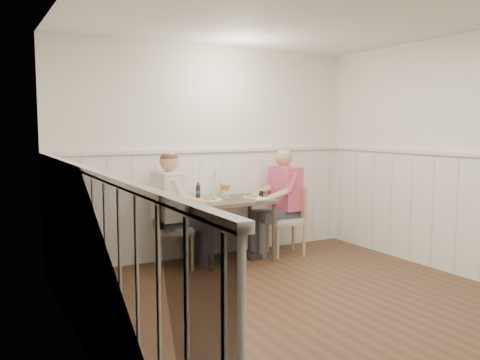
{
  "coord_description": "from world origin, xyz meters",
  "views": [
    {
      "loc": [
        -2.68,
        -3.51,
        1.62
      ],
      "look_at": [
        0.1,
        1.64,
        1.0
      ],
      "focal_mm": 38.0,
      "sensor_mm": 36.0,
      "label": 1
    }
  ],
  "objects": [
    {
      "name": "ground_plane",
      "position": [
        0.0,
        0.0,
        0.0
      ],
      "size": [
        4.5,
        4.5,
        0.0
      ],
      "primitive_type": "plane",
      "color": "#442D1B"
    },
    {
      "name": "room_shell",
      "position": [
        0.0,
        0.0,
        1.52
      ],
      "size": [
        4.04,
        4.54,
        2.6
      ],
      "color": "white",
      "rests_on": "ground"
    },
    {
      "name": "wainscot",
      "position": [
        0.0,
        0.69,
        0.69
      ],
      "size": [
        4.0,
        4.49,
        1.34
      ],
      "color": "white",
      "rests_on": "ground"
    },
    {
      "name": "dining_table",
      "position": [
        0.1,
        1.84,
        0.65
      ],
      "size": [
        0.92,
        0.7,
        0.75
      ],
      "color": "#51443D",
      "rests_on": "ground"
    },
    {
      "name": "chair_right",
      "position": [
        0.88,
        1.77,
        0.47
      ],
      "size": [
        0.48,
        0.48,
        0.87
      ],
      "color": "#9D7759",
      "rests_on": "ground"
    },
    {
      "name": "chair_left",
      "position": [
        -0.7,
        1.88,
        0.49
      ],
      "size": [
        0.51,
        0.51,
        0.9
      ],
      "color": "#9D7759",
      "rests_on": "ground"
    },
    {
      "name": "man_in_pink",
      "position": [
        0.83,
        1.85,
        0.57
      ],
      "size": [
        0.64,
        0.45,
        1.36
      ],
      "color": "#3F3F47",
      "rests_on": "ground"
    },
    {
      "name": "diner_cream",
      "position": [
        -0.67,
        1.86,
        0.57
      ],
      "size": [
        0.64,
        0.45,
        1.36
      ],
      "color": "#3F3F47",
      "rests_on": "ground"
    },
    {
      "name": "plate_man",
      "position": [
        0.36,
        1.83,
        0.77
      ],
      "size": [
        0.23,
        0.23,
        0.06
      ],
      "color": "white",
      "rests_on": "dining_table"
    },
    {
      "name": "plate_diner",
      "position": [
        -0.19,
        1.86,
        0.77
      ],
      "size": [
        0.29,
        0.29,
        0.07
      ],
      "color": "white",
      "rests_on": "dining_table"
    },
    {
      "name": "beer_glass_a",
      "position": [
        0.1,
        2.1,
        0.87
      ],
      "size": [
        0.07,
        0.07,
        0.18
      ],
      "color": "silver",
      "rests_on": "dining_table"
    },
    {
      "name": "beer_glass_b",
      "position": [
        0.1,
        1.97,
        0.88
      ],
      "size": [
        0.08,
        0.08,
        0.19
      ],
      "color": "silver",
      "rests_on": "dining_table"
    },
    {
      "name": "beer_bottle",
      "position": [
        -0.24,
        2.08,
        0.84
      ],
      "size": [
        0.06,
        0.06,
        0.2
      ],
      "color": "black",
      "rests_on": "dining_table"
    },
    {
      "name": "rolled_napkin",
      "position": [
        0.33,
        1.53,
        0.77
      ],
      "size": [
        0.18,
        0.05,
        0.04
      ],
      "color": "white",
      "rests_on": "dining_table"
    },
    {
      "name": "grass_vase",
      "position": [
        -0.01,
        2.13,
        0.91
      ],
      "size": [
        0.04,
        0.04,
        0.35
      ],
      "color": "silver",
      "rests_on": "dining_table"
    },
    {
      "name": "gingham_mat",
      "position": [
        -0.16,
        2.02,
        0.75
      ],
      "size": [
        0.35,
        0.32,
        0.01
      ],
      "color": "#5679AC",
      "rests_on": "dining_table"
    }
  ]
}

